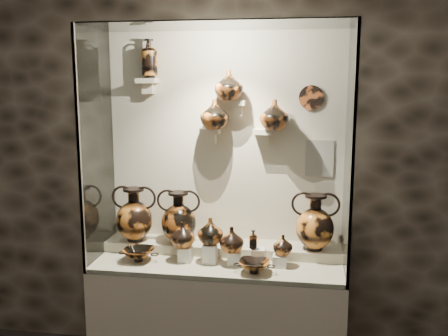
{
  "coord_description": "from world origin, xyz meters",
  "views": [
    {
      "loc": [
        0.54,
        -1.04,
        2.05
      ],
      "look_at": [
        0.04,
        2.19,
        1.48
      ],
      "focal_mm": 40.0,
      "sensor_mm": 36.0,
      "label": 1
    }
  ],
  "objects_px": {
    "amphora_mid": "(179,217)",
    "ovoid_vase_c": "(274,115)",
    "jug_c": "(232,240)",
    "amphora_right": "(315,222)",
    "lekythos_tall": "(149,56)",
    "kylix_right": "(254,265)",
    "ovoid_vase_a": "(215,114)",
    "jug_e": "(283,245)",
    "ovoid_vase_b": "(229,85)",
    "kylix_left": "(139,253)",
    "amphora_left": "(134,214)",
    "jug_b": "(211,231)",
    "jug_a": "(183,234)",
    "lekythos_small": "(253,238)"
  },
  "relations": [
    {
      "from": "amphora_left",
      "to": "amphora_right",
      "type": "xyz_separation_m",
      "value": [
        1.29,
        0.0,
        -0.0
      ]
    },
    {
      "from": "jug_b",
      "to": "lekythos_tall",
      "type": "bearing_deg",
      "value": 163.39
    },
    {
      "from": "kylix_right",
      "to": "ovoid_vase_a",
      "type": "bearing_deg",
      "value": 154.27
    },
    {
      "from": "amphora_mid",
      "to": "jug_a",
      "type": "distance_m",
      "value": 0.2
    },
    {
      "from": "kylix_right",
      "to": "ovoid_vase_c",
      "type": "bearing_deg",
      "value": 99.65
    },
    {
      "from": "amphora_mid",
      "to": "ovoid_vase_c",
      "type": "distance_m",
      "value": 0.99
    },
    {
      "from": "amphora_right",
      "to": "lekythos_tall",
      "type": "height_order",
      "value": "lekythos_tall"
    },
    {
      "from": "jug_e",
      "to": "ovoid_vase_c",
      "type": "relative_size",
      "value": 0.65
    },
    {
      "from": "lekythos_tall",
      "to": "ovoid_vase_c",
      "type": "xyz_separation_m",
      "value": [
        0.88,
        -0.04,
        -0.4
      ]
    },
    {
      "from": "jug_a",
      "to": "kylix_left",
      "type": "bearing_deg",
      "value": -155.2
    },
    {
      "from": "jug_a",
      "to": "lekythos_small",
      "type": "relative_size",
      "value": 1.22
    },
    {
      "from": "lekythos_small",
      "to": "kylix_left",
      "type": "height_order",
      "value": "lekythos_small"
    },
    {
      "from": "jug_e",
      "to": "lekythos_tall",
      "type": "bearing_deg",
      "value": 141.48
    },
    {
      "from": "ovoid_vase_a",
      "to": "ovoid_vase_b",
      "type": "distance_m",
      "value": 0.22
    },
    {
      "from": "jug_c",
      "to": "ovoid_vase_b",
      "type": "bearing_deg",
      "value": 95.82
    },
    {
      "from": "kylix_right",
      "to": "ovoid_vase_b",
      "type": "height_order",
      "value": "ovoid_vase_b"
    },
    {
      "from": "amphora_right",
      "to": "jug_a",
      "type": "distance_m",
      "value": 0.91
    },
    {
      "from": "amphora_left",
      "to": "ovoid_vase_b",
      "type": "relative_size",
      "value": 1.93
    },
    {
      "from": "kylix_left",
      "to": "kylix_right",
      "type": "distance_m",
      "value": 0.81
    },
    {
      "from": "kylix_right",
      "to": "lekythos_tall",
      "type": "xyz_separation_m",
      "value": [
        -0.79,
        0.41,
        1.34
      ]
    },
    {
      "from": "jug_b",
      "to": "ovoid_vase_b",
      "type": "xyz_separation_m",
      "value": [
        0.09,
        0.23,
        0.97
      ]
    },
    {
      "from": "jug_c",
      "to": "ovoid_vase_b",
      "type": "height_order",
      "value": "ovoid_vase_b"
    },
    {
      "from": "amphora_left",
      "to": "amphora_mid",
      "type": "relative_size",
      "value": 1.05
    },
    {
      "from": "amphora_right",
      "to": "lekythos_tall",
      "type": "relative_size",
      "value": 1.29
    },
    {
      "from": "amphora_left",
      "to": "kylix_right",
      "type": "distance_m",
      "value": 0.98
    },
    {
      "from": "kylix_right",
      "to": "ovoid_vase_a",
      "type": "distance_m",
      "value": 1.06
    },
    {
      "from": "jug_e",
      "to": "ovoid_vase_a",
      "type": "xyz_separation_m",
      "value": [
        -0.5,
        0.22,
        0.84
      ]
    },
    {
      "from": "jug_c",
      "to": "lekythos_small",
      "type": "height_order",
      "value": "lekythos_small"
    },
    {
      "from": "amphora_right",
      "to": "kylix_left",
      "type": "height_order",
      "value": "amphora_right"
    },
    {
      "from": "amphora_right",
      "to": "ovoid_vase_b",
      "type": "bearing_deg",
      "value": 178.06
    },
    {
      "from": "amphora_right",
      "to": "ovoid_vase_b",
      "type": "distance_m",
      "value": 1.11
    },
    {
      "from": "amphora_left",
      "to": "kylix_right",
      "type": "relative_size",
      "value": 1.55
    },
    {
      "from": "ovoid_vase_a",
      "to": "jug_c",
      "type": "bearing_deg",
      "value": -78.2
    },
    {
      "from": "jug_a",
      "to": "ovoid_vase_b",
      "type": "distance_m",
      "value": 1.07
    },
    {
      "from": "ovoid_vase_c",
      "to": "amphora_mid",
      "type": "bearing_deg",
      "value": -162.29
    },
    {
      "from": "jug_b",
      "to": "ovoid_vase_b",
      "type": "height_order",
      "value": "ovoid_vase_b"
    },
    {
      "from": "jug_a",
      "to": "amphora_mid",
      "type": "bearing_deg",
      "value": 126.98
    },
    {
      "from": "ovoid_vase_c",
      "to": "jug_c",
      "type": "bearing_deg",
      "value": -122.17
    },
    {
      "from": "ovoid_vase_a",
      "to": "ovoid_vase_b",
      "type": "xyz_separation_m",
      "value": [
        0.1,
        0.0,
        0.2
      ]
    },
    {
      "from": "kylix_right",
      "to": "jug_c",
      "type": "bearing_deg",
      "value": 167.2
    },
    {
      "from": "ovoid_vase_a",
      "to": "ovoid_vase_b",
      "type": "height_order",
      "value": "ovoid_vase_b"
    },
    {
      "from": "amphora_left",
      "to": "ovoid_vase_c",
      "type": "height_order",
      "value": "ovoid_vase_c"
    },
    {
      "from": "amphora_right",
      "to": "jug_b",
      "type": "bearing_deg",
      "value": -162.86
    },
    {
      "from": "amphora_right",
      "to": "ovoid_vase_c",
      "type": "relative_size",
      "value": 1.89
    },
    {
      "from": "kylix_left",
      "to": "ovoid_vase_b",
      "type": "relative_size",
      "value": 1.33
    },
    {
      "from": "kylix_left",
      "to": "ovoid_vase_a",
      "type": "relative_size",
      "value": 1.29
    },
    {
      "from": "amphora_right",
      "to": "ovoid_vase_a",
      "type": "relative_size",
      "value": 1.87
    },
    {
      "from": "ovoid_vase_b",
      "to": "kylix_left",
      "type": "bearing_deg",
      "value": -150.56
    },
    {
      "from": "jug_b",
      "to": "ovoid_vase_c",
      "type": "height_order",
      "value": "ovoid_vase_c"
    },
    {
      "from": "jug_b",
      "to": "kylix_left",
      "type": "distance_m",
      "value": 0.52
    }
  ]
}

